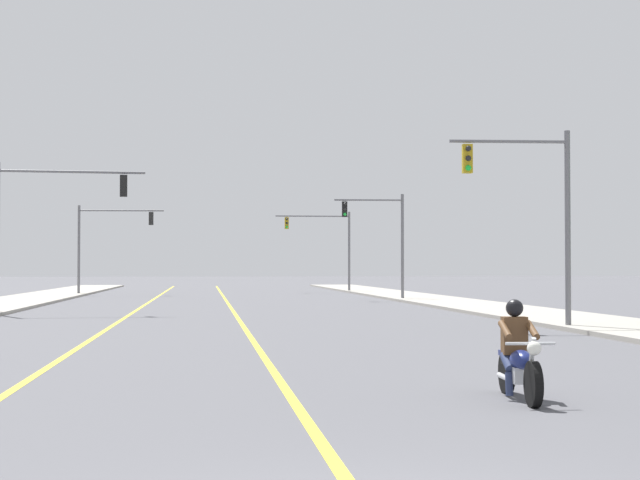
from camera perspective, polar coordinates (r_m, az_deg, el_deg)
lane_stripe_center at (r=52.24m, az=-5.20°, el=-3.66°), size 0.16×100.00×0.01m
lane_stripe_left at (r=52.31m, az=-9.90°, el=-3.64°), size 0.16×100.00×0.01m
sidewalk_kerb_right at (r=48.99m, az=8.81°, el=-3.71°), size 4.40×110.00×0.14m
motorcycle_with_rider at (r=15.05m, az=11.19°, el=-6.67°), size 0.70×2.19×1.46m
traffic_signal_near_right at (r=31.94m, az=12.08°, el=2.24°), size 3.80×0.39×6.20m
traffic_signal_near_left at (r=42.50m, az=-15.48°, el=1.51°), size 5.98×0.61×6.20m
traffic_signal_mid_right at (r=58.58m, az=3.61°, el=0.52°), size 4.08×0.37×6.20m
traffic_signal_mid_left at (r=70.93m, az=-12.15°, el=0.28°), size 5.90×0.55×6.20m
traffic_signal_far_right at (r=77.09m, az=0.43°, el=0.10°), size 5.78×0.38×6.20m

